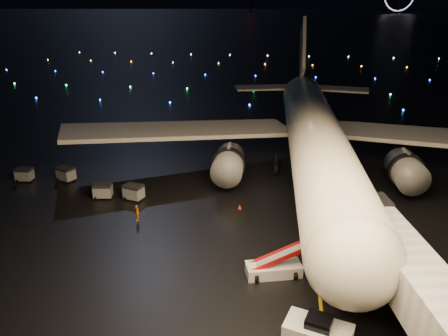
{
  "coord_description": "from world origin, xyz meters",
  "views": [
    {
      "loc": [
        8.76,
        -29.29,
        21.2
      ],
      "look_at": [
        2.66,
        12.0,
        5.0
      ],
      "focal_mm": 35.0,
      "sensor_mm": 36.0,
      "label": 1
    }
  ],
  "objects_px": {
    "pushback_tug": "(318,331)",
    "crew_c": "(137,213)",
    "baggage_cart_0": "(134,192)",
    "baggage_cart_3": "(24,175)",
    "baggage_cart_1": "(103,191)",
    "belt_loader": "(274,258)",
    "baggage_cart_2": "(66,174)",
    "airliner": "(314,101)"
  },
  "relations": [
    {
      "from": "airliner",
      "to": "pushback_tug",
      "type": "xyz_separation_m",
      "value": [
        -0.58,
        -32.26,
        -8.13
      ]
    },
    {
      "from": "crew_c",
      "to": "baggage_cart_2",
      "type": "relative_size",
      "value": 0.86
    },
    {
      "from": "baggage_cart_1",
      "to": "airliner",
      "type": "bearing_deg",
      "value": 19.24
    },
    {
      "from": "airliner",
      "to": "baggage_cart_2",
      "type": "bearing_deg",
      "value": -166.53
    },
    {
      "from": "baggage_cart_3",
      "to": "baggage_cart_0",
      "type": "bearing_deg",
      "value": -15.74
    },
    {
      "from": "pushback_tug",
      "to": "baggage_cart_3",
      "type": "relative_size",
      "value": 2.25
    },
    {
      "from": "baggage_cart_1",
      "to": "baggage_cart_2",
      "type": "distance_m",
      "value": 7.78
    },
    {
      "from": "belt_loader",
      "to": "crew_c",
      "type": "relative_size",
      "value": 3.73
    },
    {
      "from": "pushback_tug",
      "to": "baggage_cart_0",
      "type": "relative_size",
      "value": 2.1
    },
    {
      "from": "crew_c",
      "to": "baggage_cart_2",
      "type": "distance_m",
      "value": 15.18
    },
    {
      "from": "baggage_cart_0",
      "to": "baggage_cart_1",
      "type": "xyz_separation_m",
      "value": [
        -3.61,
        -0.1,
        -0.02
      ]
    },
    {
      "from": "airliner",
      "to": "baggage_cart_2",
      "type": "xyz_separation_m",
      "value": [
        -30.19,
        -8.66,
        -8.29
      ]
    },
    {
      "from": "airliner",
      "to": "belt_loader",
      "type": "xyz_separation_m",
      "value": [
        -3.76,
        -24.98,
        -7.57
      ]
    },
    {
      "from": "baggage_cart_2",
      "to": "crew_c",
      "type": "bearing_deg",
      "value": -12.61
    },
    {
      "from": "belt_loader",
      "to": "baggage_cart_3",
      "type": "bearing_deg",
      "value": 137.78
    },
    {
      "from": "belt_loader",
      "to": "pushback_tug",
      "type": "bearing_deg",
      "value": -82.43
    },
    {
      "from": "pushback_tug",
      "to": "belt_loader",
      "type": "height_order",
      "value": "belt_loader"
    },
    {
      "from": "airliner",
      "to": "belt_loader",
      "type": "relative_size",
      "value": 9.81
    },
    {
      "from": "airliner",
      "to": "baggage_cart_3",
      "type": "bearing_deg",
      "value": -167.47
    },
    {
      "from": "baggage_cart_2",
      "to": "pushback_tug",
      "type": "bearing_deg",
      "value": -15.12
    },
    {
      "from": "pushback_tug",
      "to": "baggage_cart_2",
      "type": "relative_size",
      "value": 2.1
    },
    {
      "from": "baggage_cart_2",
      "to": "baggage_cart_3",
      "type": "distance_m",
      "value": 5.16
    },
    {
      "from": "baggage_cart_0",
      "to": "baggage_cart_3",
      "type": "distance_m",
      "value": 15.62
    },
    {
      "from": "baggage_cart_0",
      "to": "baggage_cart_1",
      "type": "bearing_deg",
      "value": -161.49
    },
    {
      "from": "airliner",
      "to": "baggage_cart_1",
      "type": "height_order",
      "value": "airliner"
    },
    {
      "from": "baggage_cart_3",
      "to": "baggage_cart_1",
      "type": "bearing_deg",
      "value": -19.69
    },
    {
      "from": "pushback_tug",
      "to": "baggage_cart_1",
      "type": "bearing_deg",
      "value": 156.55
    },
    {
      "from": "pushback_tug",
      "to": "crew_c",
      "type": "relative_size",
      "value": 2.45
    },
    {
      "from": "crew_c",
      "to": "baggage_cart_0",
      "type": "height_order",
      "value": "crew_c"
    },
    {
      "from": "baggage_cart_0",
      "to": "baggage_cart_1",
      "type": "height_order",
      "value": "baggage_cart_0"
    },
    {
      "from": "crew_c",
      "to": "baggage_cart_3",
      "type": "bearing_deg",
      "value": -131.72
    },
    {
      "from": "airliner",
      "to": "baggage_cart_0",
      "type": "distance_m",
      "value": 25.09
    },
    {
      "from": "baggage_cart_1",
      "to": "crew_c",
      "type": "bearing_deg",
      "value": -49.38
    },
    {
      "from": "belt_loader",
      "to": "baggage_cart_0",
      "type": "relative_size",
      "value": 3.2
    },
    {
      "from": "baggage_cart_2",
      "to": "baggage_cart_0",
      "type": "bearing_deg",
      "value": 1.83
    },
    {
      "from": "pushback_tug",
      "to": "baggage_cart_2",
      "type": "xyz_separation_m",
      "value": [
        -29.61,
        23.6,
        -0.15
      ]
    },
    {
      "from": "baggage_cart_1",
      "to": "baggage_cart_3",
      "type": "bearing_deg",
      "value": 154.97
    },
    {
      "from": "airliner",
      "to": "belt_loader",
      "type": "distance_m",
      "value": 26.37
    },
    {
      "from": "pushback_tug",
      "to": "baggage_cart_2",
      "type": "distance_m",
      "value": 37.86
    },
    {
      "from": "crew_c",
      "to": "baggage_cart_3",
      "type": "height_order",
      "value": "crew_c"
    },
    {
      "from": "belt_loader",
      "to": "crew_c",
      "type": "height_order",
      "value": "belt_loader"
    },
    {
      "from": "crew_c",
      "to": "baggage_cart_1",
      "type": "xyz_separation_m",
      "value": [
        -5.68,
        4.79,
        -0.03
      ]
    }
  ]
}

